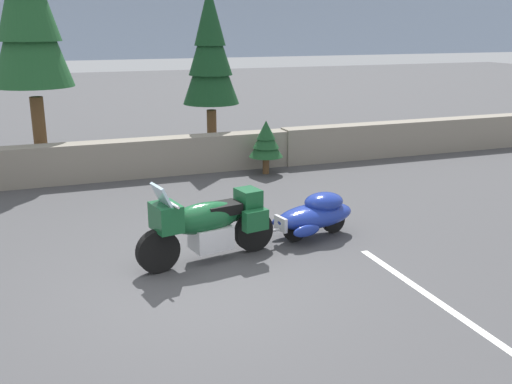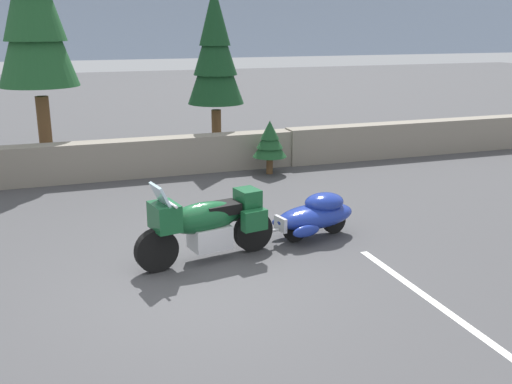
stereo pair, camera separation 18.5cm
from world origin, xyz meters
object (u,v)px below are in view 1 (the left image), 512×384
at_px(pine_tree_tall, 26,3).
at_px(car_shaped_trailer, 316,214).
at_px(touring_motorcycle, 207,223).
at_px(pine_tree_secondary, 210,51).

bearing_deg(pine_tree_tall, car_shaped_trailer, -56.69).
height_order(touring_motorcycle, car_shaped_trailer, touring_motorcycle).
relative_size(car_shaped_trailer, pine_tree_tall, 0.35).
xyz_separation_m(car_shaped_trailer, pine_tree_tall, (-4.35, 6.63, 3.61)).
height_order(car_shaped_trailer, pine_tree_secondary, pine_tree_secondary).
bearing_deg(pine_tree_secondary, pine_tree_tall, -179.87).
bearing_deg(car_shaped_trailer, touring_motorcycle, -168.60).
relative_size(touring_motorcycle, pine_tree_tall, 0.36).
distance_m(touring_motorcycle, car_shaped_trailer, 2.09).
distance_m(touring_motorcycle, pine_tree_tall, 8.15).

